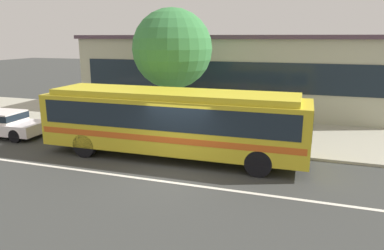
% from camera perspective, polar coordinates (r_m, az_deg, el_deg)
% --- Properties ---
extents(ground_plane, '(120.00, 120.00, 0.00)m').
position_cam_1_polar(ground_plane, '(13.48, -2.97, -7.72)').
color(ground_plane, '#383A38').
extents(sidewalk_slab, '(60.00, 8.00, 0.12)m').
position_cam_1_polar(sidewalk_slab, '(19.97, 4.51, -0.37)').
color(sidewalk_slab, '#A3A08D').
rests_on(sidewalk_slab, ground_plane).
extents(lane_stripe_center, '(56.00, 0.16, 0.01)m').
position_cam_1_polar(lane_stripe_center, '(12.79, -4.30, -8.95)').
color(lane_stripe_center, silver).
rests_on(lane_stripe_center, ground_plane).
extents(transit_bus, '(11.05, 2.72, 2.81)m').
position_cam_1_polar(transit_bus, '(14.85, -3.12, 0.94)').
color(transit_bus, gold).
rests_on(transit_bus, ground_plane).
extents(sedan_behind_bus, '(4.50, 1.96, 1.29)m').
position_cam_1_polar(sedan_behind_bus, '(20.69, -28.14, 0.40)').
color(sedan_behind_bus, white).
rests_on(sedan_behind_bus, ground_plane).
extents(pedestrian_waiting_near_sign, '(0.41, 0.41, 1.68)m').
position_cam_1_polar(pedestrian_waiting_near_sign, '(16.81, 1.41, 0.63)').
color(pedestrian_waiting_near_sign, '#796E59').
rests_on(pedestrian_waiting_near_sign, sidewalk_slab).
extents(bus_stop_sign, '(0.16, 0.43, 2.40)m').
position_cam_1_polar(bus_stop_sign, '(15.58, 12.23, 1.35)').
color(bus_stop_sign, gray).
rests_on(bus_stop_sign, sidewalk_slab).
extents(street_tree_near_stop, '(4.06, 4.06, 6.26)m').
position_cam_1_polar(street_tree_near_stop, '(18.67, -3.15, 11.95)').
color(street_tree_near_stop, brown).
rests_on(street_tree_near_stop, sidewalk_slab).
extents(station_building, '(20.22, 8.30, 5.05)m').
position_cam_1_polar(station_building, '(25.67, 6.79, 8.35)').
color(station_building, '#A7A890').
rests_on(station_building, ground_plane).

